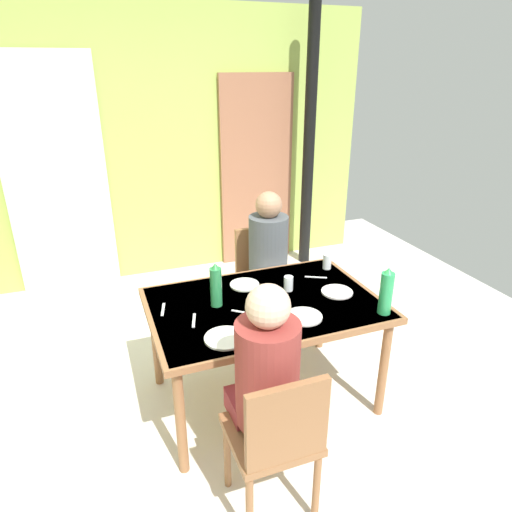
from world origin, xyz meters
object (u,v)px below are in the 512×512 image
object	(u,v)px
person_near_diner	(266,369)
chair_near_diner	(277,437)
dining_table	(265,312)
chair_far_diner	(262,274)
water_bottle_green_far	(216,286)
serving_bowl_center	(269,300)
person_far_diner	(269,248)
water_bottle_green_near	(386,292)

from	to	relation	value
person_near_diner	chair_near_diner	bearing A→B (deg)	-90.00
chair_near_diner	dining_table	bearing A→B (deg)	72.07
chair_far_diner	water_bottle_green_far	world-z (taller)	water_bottle_green_far
chair_far_diner	serving_bowl_center	world-z (taller)	chair_far_diner
serving_bowl_center	dining_table	bearing A→B (deg)	118.92
person_near_diner	water_bottle_green_far	distance (m)	0.76
person_far_diner	serving_bowl_center	size ratio (longest dim) A/B	4.53
person_far_diner	water_bottle_green_far	size ratio (longest dim) A/B	2.76
dining_table	serving_bowl_center	world-z (taller)	serving_bowl_center
chair_far_diner	person_near_diner	world-z (taller)	person_near_diner
person_near_diner	water_bottle_green_far	xyz separation A→B (m)	(-0.02, 0.76, 0.08)
water_bottle_green_near	serving_bowl_center	xyz separation A→B (m)	(-0.60, 0.34, -0.11)
chair_far_diner	water_bottle_green_near	size ratio (longest dim) A/B	2.98
chair_near_diner	water_bottle_green_far	size ratio (longest dim) A/B	3.12
person_far_diner	water_bottle_green_near	world-z (taller)	person_far_diner
person_near_diner	chair_far_diner	bearing A→B (deg)	69.14
person_near_diner	serving_bowl_center	world-z (taller)	person_near_diner
chair_far_diner	water_bottle_green_near	world-z (taller)	water_bottle_green_near
person_far_diner	water_bottle_green_near	size ratio (longest dim) A/B	2.64
chair_far_diner	person_far_diner	world-z (taller)	person_far_diner
person_far_diner	water_bottle_green_near	distance (m)	1.10
dining_table	serving_bowl_center	xyz separation A→B (m)	(0.01, -0.03, 0.10)
water_bottle_green_far	serving_bowl_center	distance (m)	0.33
person_near_diner	water_bottle_green_far	bearing A→B (deg)	91.44
person_near_diner	water_bottle_green_far	world-z (taller)	person_near_diner
water_bottle_green_far	water_bottle_green_near	bearing A→B (deg)	-26.06
dining_table	person_near_diner	world-z (taller)	person_near_diner
dining_table	water_bottle_green_near	xyz separation A→B (m)	(0.61, -0.37, 0.21)
chair_near_diner	person_near_diner	bearing A→B (deg)	90.00
dining_table	chair_near_diner	distance (m)	0.88
person_far_diner	chair_near_diner	bearing A→B (deg)	69.14
chair_far_diner	water_bottle_green_far	size ratio (longest dim) A/B	3.12
chair_near_diner	person_far_diner	size ratio (longest dim) A/B	1.13
dining_table	chair_near_diner	size ratio (longest dim) A/B	1.62
water_bottle_green_far	serving_bowl_center	bearing A→B (deg)	-18.10
chair_near_diner	water_bottle_green_near	world-z (taller)	water_bottle_green_near
person_near_diner	person_far_diner	size ratio (longest dim) A/B	1.00
chair_far_diner	person_near_diner	xyz separation A→B (m)	(-0.58, -1.51, 0.28)
chair_far_diner	water_bottle_green_far	bearing A→B (deg)	51.66
chair_near_diner	chair_far_diner	xyz separation A→B (m)	(0.58, 1.65, 0.00)
person_far_diner	serving_bowl_center	bearing A→B (deg)	67.58
dining_table	water_bottle_green_near	distance (m)	0.74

